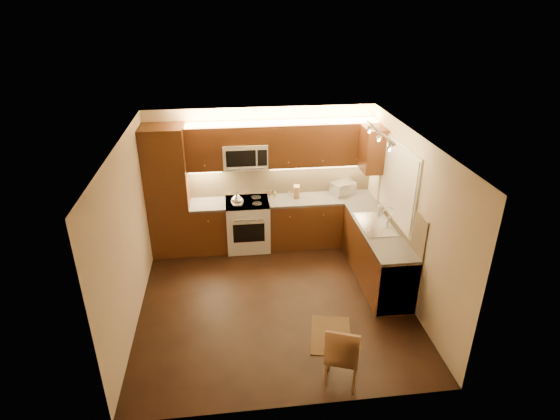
{
  "coord_description": "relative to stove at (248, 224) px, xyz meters",
  "views": [
    {
      "loc": [
        -0.61,
        -5.62,
        4.22
      ],
      "look_at": [
        0.15,
        0.55,
        1.25
      ],
      "focal_mm": 29.02,
      "sensor_mm": 36.0,
      "label": 1
    }
  ],
  "objects": [
    {
      "name": "sink",
      "position": [
        2.0,
        -1.12,
        0.52
      ],
      "size": [
        0.52,
        0.86,
        0.15
      ],
      "primitive_type": null,
      "color": "silver",
      "rests_on": "counter_right"
    },
    {
      "name": "dishwasher",
      "position": [
        2.0,
        -1.98,
        -0.03
      ],
      "size": [
        0.58,
        0.6,
        0.84
      ],
      "primitive_type": "cube",
      "color": "silver",
      "rests_on": "floor"
    },
    {
      "name": "pantry",
      "position": [
        -1.35,
        0.02,
        0.69
      ],
      "size": [
        0.7,
        0.6,
        2.3
      ],
      "primitive_type": "cube",
      "color": "#3F180D",
      "rests_on": "floor"
    },
    {
      "name": "upper_cab_back_right",
      "position": [
        1.34,
        0.15,
        1.42
      ],
      "size": [
        1.92,
        0.35,
        0.75
      ],
      "primitive_type": "cube",
      "color": "#3F180D",
      "rests_on": "wall_back"
    },
    {
      "name": "spice_jar_b",
      "position": [
        0.44,
        0.25,
        0.49
      ],
      "size": [
        0.05,
        0.05,
        0.09
      ],
      "primitive_type": "cylinder",
      "rotation": [
        0.0,
        0.0,
        0.25
      ],
      "color": "brown",
      "rests_on": "counter_back_right"
    },
    {
      "name": "upper_cab_bridge",
      "position": [
        0.0,
        0.15,
        1.63
      ],
      "size": [
        0.76,
        0.35,
        0.31
      ],
      "primitive_type": "cube",
      "color": "#3F180D",
      "rests_on": "wall_back"
    },
    {
      "name": "stove",
      "position": [
        0.0,
        0.0,
        0.0
      ],
      "size": [
        0.76,
        0.65,
        0.92
      ],
      "primitive_type": null,
      "color": "silver",
      "rests_on": "floor"
    },
    {
      "name": "counter_back_right",
      "position": [
        1.34,
        0.02,
        0.42
      ],
      "size": [
        1.92,
        0.6,
        0.04
      ],
      "primitive_type": "cube",
      "color": "#34312F",
      "rests_on": "base_cab_back_right"
    },
    {
      "name": "upper_cab_right_corner",
      "position": [
        2.12,
        -0.28,
        1.42
      ],
      "size": [
        0.35,
        0.5,
        0.75
      ],
      "primitive_type": "cube",
      "color": "#3F180D",
      "rests_on": "wall_right"
    },
    {
      "name": "wall_right",
      "position": [
        2.3,
        -1.68,
        0.79
      ],
      "size": [
        0.01,
        4.0,
        2.5
      ],
      "primitive_type": "cube",
      "color": "#C3AC8E",
      "rests_on": "ground"
    },
    {
      "name": "base_cab_back_left",
      "position": [
        -0.69,
        0.02,
        -0.03
      ],
      "size": [
        0.62,
        0.6,
        0.86
      ],
      "primitive_type": "cube",
      "color": "#3F180D",
      "rests_on": "floor"
    },
    {
      "name": "track_light_bar",
      "position": [
        1.85,
        -1.27,
        2.0
      ],
      "size": [
        0.04,
        1.2,
        0.03
      ],
      "primitive_type": "cube",
      "color": "silver",
      "rests_on": "ceiling"
    },
    {
      "name": "wall_left",
      "position": [
        -1.7,
        -1.68,
        0.79
      ],
      "size": [
        0.01,
        4.0,
        2.5
      ],
      "primitive_type": "cube",
      "color": "#C3AC8E",
      "rests_on": "ground"
    },
    {
      "name": "wall_back",
      "position": [
        0.3,
        0.32,
        0.79
      ],
      "size": [
        4.0,
        0.01,
        2.5
      ],
      "primitive_type": "cube",
      "color": "#C3AC8E",
      "rests_on": "ground"
    },
    {
      "name": "spice_jar_d",
      "position": [
        0.52,
        0.15,
        0.49
      ],
      "size": [
        0.06,
        0.06,
        0.1
      ],
      "primitive_type": "cylinder",
      "rotation": [
        0.0,
        0.0,
        -0.35
      ],
      "color": "#A38530",
      "rests_on": "counter_back_right"
    },
    {
      "name": "faucet",
      "position": [
        2.18,
        -1.12,
        0.59
      ],
      "size": [
        0.2,
        0.04,
        0.3
      ],
      "primitive_type": null,
      "color": "silver",
      "rests_on": "counter_right"
    },
    {
      "name": "backsplash_right",
      "position": [
        2.29,
        -1.28,
        0.74
      ],
      "size": [
        0.02,
        2.0,
        0.6
      ],
      "primitive_type": "cube",
      "color": "tan",
      "rests_on": "wall_right"
    },
    {
      "name": "spice_jar_c",
      "position": [
        0.52,
        0.26,
        0.49
      ],
      "size": [
        0.04,
        0.04,
        0.09
      ],
      "primitive_type": "cylinder",
      "rotation": [
        0.0,
        0.0,
        -0.1
      ],
      "color": "silver",
      "rests_on": "counter_back_right"
    },
    {
      "name": "ceiling",
      "position": [
        0.3,
        -1.68,
        2.04
      ],
      "size": [
        4.0,
        4.0,
        0.01
      ],
      "primitive_type": "cube",
      "color": "beige",
      "rests_on": "ground"
    },
    {
      "name": "spice_jar_a",
      "position": [
        0.78,
        0.19,
        0.49
      ],
      "size": [
        0.06,
        0.06,
        0.11
      ],
      "primitive_type": "cylinder",
      "rotation": [
        0.0,
        0.0,
        0.22
      ],
      "color": "silver",
      "rests_on": "counter_back_right"
    },
    {
      "name": "knife_block",
      "position": [
        0.9,
        0.1,
        0.55
      ],
      "size": [
        0.13,
        0.18,
        0.22
      ],
      "primitive_type": "cube",
      "rotation": [
        0.0,
        0.0,
        -0.19
      ],
      "color": "#B0764F",
      "rests_on": "counter_back_right"
    },
    {
      "name": "base_cab_right",
      "position": [
        2.0,
        -1.28,
        -0.03
      ],
      "size": [
        0.6,
        2.0,
        0.86
      ],
      "primitive_type": "cube",
      "color": "#3F180D",
      "rests_on": "floor"
    },
    {
      "name": "kettle",
      "position": [
        -0.18,
        -0.17,
        0.58
      ],
      "size": [
        0.27,
        0.27,
        0.25
      ],
      "primitive_type": null,
      "rotation": [
        0.0,
        0.0,
        -0.3
      ],
      "color": "silver",
      "rests_on": "stove"
    },
    {
      "name": "backsplash_back",
      "position": [
        0.65,
        0.31,
        0.74
      ],
      "size": [
        3.3,
        0.02,
        0.6
      ],
      "primitive_type": "cube",
      "color": "tan",
      "rests_on": "wall_back"
    },
    {
      "name": "microwave",
      "position": [
        0.0,
        0.14,
        1.26
      ],
      "size": [
        0.76,
        0.38,
        0.44
      ],
      "primitive_type": null,
      "color": "silver",
      "rests_on": "wall_back"
    },
    {
      "name": "dining_chair",
      "position": [
        0.91,
        -3.38,
        -0.02
      ],
      "size": [
        0.5,
        0.5,
        0.87
      ],
      "primitive_type": null,
      "rotation": [
        0.0,
        0.0,
        -0.35
      ],
      "color": "#B0764F",
      "rests_on": "floor"
    },
    {
      "name": "soap_bottle",
      "position": [
        2.2,
        -0.66,
        0.52
      ],
      "size": [
        0.09,
        0.09,
        0.16
      ],
      "primitive_type": "imported",
      "rotation": [
        0.0,
        0.0,
        -0.18
      ],
      "color": "#B6B5BA",
      "rests_on": "counter_right"
    },
    {
      "name": "counter_back_left",
      "position": [
        -0.69,
        0.02,
        0.42
      ],
      "size": [
        0.62,
        0.6,
        0.04
      ],
      "primitive_type": "cube",
      "color": "#34312F",
      "rests_on": "base_cab_back_left"
    },
    {
      "name": "wall_front",
      "position": [
        0.3,
        -3.67,
        0.79
      ],
      "size": [
        4.0,
        0.01,
        2.5
      ],
      "primitive_type": "cube",
      "color": "#C3AC8E",
      "rests_on": "ground"
    },
    {
      "name": "window_blinds",
      "position": [
        2.27,
        -1.12,
        1.14
      ],
      "size": [
        0.02,
        1.36,
        1.16
      ],
      "primitive_type": "cube",
      "color": "silver",
      "rests_on": "wall_right"
    },
    {
      "name": "window_frame",
      "position": [
        2.29,
        -1.12,
        1.14
      ],
      "size": [
        0.03,
        1.44,
        1.24
      ],
      "primitive_type": "cube",
      "color": "silver",
      "rests_on": "wall_right"
    },
    {
      "name": "toaster_oven",
      "position": [
        1.76,
        0.13,
        0.56
      ],
      "size": [
        0.48,
        0.43,
        0.24
      ],
      "primitive_type": "cube",
      "rotation": [
        0.0,
        0.0,
        0.41
      ],
      "color": "silver",
      "rests_on": "counter_back_right"
    },
    {
      "name": "base_cab_back_right",
      "position": [
        1.34,
        0.02,
        -0.03
      ],
      "size": [
        1.92,
        0.6,
        0.86
      ],
      "primitive_type": "cube",
      "color": "#3F180D",
      "rests_on": "floor"
    },
    {
      "name": "rug",
      "position": [
        0.97,
        -2.58,
        -0.45
      ],
      "size": [
        0.69,
        0.89,
        0.01
      ],
      "primitive_type": "cube",
      "rotation": [
        0.0,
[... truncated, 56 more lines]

